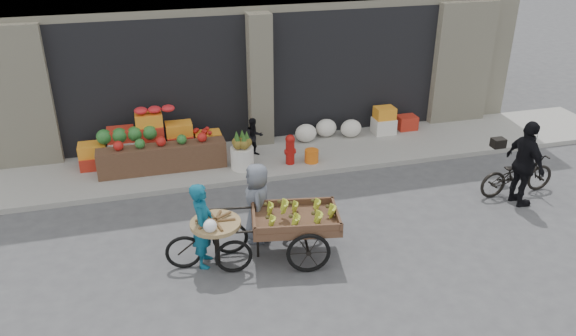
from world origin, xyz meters
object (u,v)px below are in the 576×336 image
object	(u,v)px
orange_bucket	(312,156)
vendor_woman	(203,225)
bicycle	(517,174)
banana_cart	(292,217)
tricycle_cart	(216,236)
seated_person	(254,137)
vendor_grey	(257,203)
fire_hydrant	(290,148)
cyclist	(525,164)
pineapple_bin	(242,158)

from	to	relation	value
orange_bucket	vendor_woman	size ratio (longest dim) A/B	0.21
vendor_woman	bicycle	world-z (taller)	vendor_woman
banana_cart	tricycle_cart	size ratio (longest dim) A/B	1.82
seated_person	vendor_grey	world-z (taller)	vendor_grey
fire_hydrant	orange_bucket	xyz separation A→B (m)	(0.50, -0.05, -0.23)
banana_cart	bicycle	distance (m)	5.22
orange_bucket	cyclist	xyz separation A→B (m)	(3.53, -2.77, 0.62)
vendor_grey	vendor_woman	bearing A→B (deg)	-53.65
pineapple_bin	orange_bucket	distance (m)	1.61
tricycle_cart	bicycle	size ratio (longest dim) A/B	0.84
orange_bucket	fire_hydrant	bearing A→B (deg)	174.29
seated_person	pineapple_bin	bearing A→B (deg)	-133.69
fire_hydrant	tricycle_cart	distance (m)	3.96
vendor_woman	bicycle	distance (m)	6.67
pineapple_bin	bicycle	world-z (taller)	bicycle
cyclist	seated_person	bearing A→B (deg)	52.06
vendor_woman	cyclist	size ratio (longest dim) A/B	0.85
cyclist	bicycle	bearing A→B (deg)	-28.26
vendor_woman	orange_bucket	bearing A→B (deg)	-27.60
pineapple_bin	fire_hydrant	bearing A→B (deg)	-2.60
pineapple_bin	bicycle	xyz separation A→B (m)	(5.33, -2.47, 0.08)
fire_hydrant	orange_bucket	bearing A→B (deg)	-5.71
fire_hydrant	cyclist	bearing A→B (deg)	-34.96
pineapple_bin	vendor_woman	xyz separation A→B (m)	(-1.29, -3.27, 0.39)
vendor_grey	cyclist	world-z (taller)	cyclist
vendor_woman	vendor_grey	bearing A→B (deg)	-48.77
tricycle_cart	vendor_grey	bearing A→B (deg)	39.54
banana_cart	bicycle	bearing A→B (deg)	20.12
pineapple_bin	cyclist	distance (m)	5.90
orange_bucket	pineapple_bin	bearing A→B (deg)	176.42
vendor_woman	bicycle	xyz separation A→B (m)	(6.62, 0.80, -0.31)
seated_person	bicycle	bearing A→B (deg)	-41.89
pineapple_bin	tricycle_cart	bearing A→B (deg)	-108.08
fire_hydrant	orange_bucket	distance (m)	0.55
bicycle	tricycle_cart	bearing A→B (deg)	96.07
fire_hydrant	vendor_woman	world-z (taller)	vendor_woman
banana_cart	vendor_grey	size ratio (longest dim) A/B	1.76
banana_cart	cyclist	bearing A→B (deg)	15.99
fire_hydrant	cyclist	world-z (taller)	cyclist
banana_cart	tricycle_cart	bearing A→B (deg)	-173.15
seated_person	cyclist	world-z (taller)	cyclist
orange_bucket	seated_person	bearing A→B (deg)	149.74
orange_bucket	tricycle_cart	distance (m)	4.23
fire_hydrant	vendor_woman	distance (m)	4.01
pineapple_bin	fire_hydrant	distance (m)	1.11
banana_cart	vendor_woman	bearing A→B (deg)	-175.84
banana_cart	fire_hydrant	bearing A→B (deg)	84.84
fire_hydrant	banana_cart	world-z (taller)	banana_cart
vendor_woman	vendor_grey	size ratio (longest dim) A/B	1.02
tricycle_cart	vendor_grey	distance (m)	1.05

